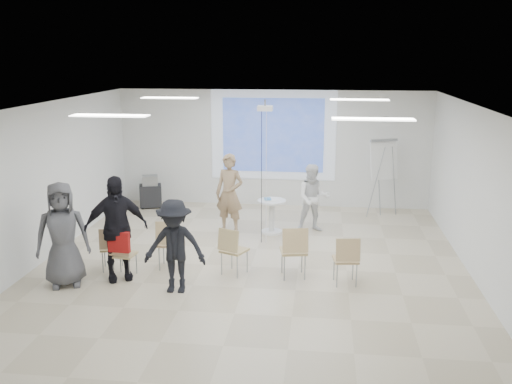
# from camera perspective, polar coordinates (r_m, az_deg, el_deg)

# --- Properties ---
(floor) EXTENTS (8.00, 9.00, 0.10)m
(floor) POSITION_cam_1_polar(r_m,az_deg,el_deg) (10.83, -0.51, -7.71)
(floor) COLOR beige
(floor) RESTS_ON ground
(ceiling) EXTENTS (8.00, 9.00, 0.10)m
(ceiling) POSITION_cam_1_polar(r_m,az_deg,el_deg) (10.11, -0.54, 8.86)
(ceiling) COLOR white
(ceiling) RESTS_ON wall_back
(wall_back) EXTENTS (8.00, 0.10, 3.00)m
(wall_back) POSITION_cam_1_polar(r_m,az_deg,el_deg) (14.80, 1.73, 4.39)
(wall_back) COLOR silver
(wall_back) RESTS_ON floor
(wall_left) EXTENTS (0.10, 9.00, 3.00)m
(wall_left) POSITION_cam_1_polar(r_m,az_deg,el_deg) (11.58, -20.82, 0.83)
(wall_left) COLOR silver
(wall_left) RESTS_ON floor
(wall_right) EXTENTS (0.10, 9.00, 3.00)m
(wall_right) POSITION_cam_1_polar(r_m,az_deg,el_deg) (10.64, 21.65, -0.34)
(wall_right) COLOR silver
(wall_right) RESTS_ON floor
(projection_halo) EXTENTS (3.20, 0.01, 2.30)m
(projection_halo) POSITION_cam_1_polar(r_m,az_deg,el_deg) (14.68, 1.72, 5.70)
(projection_halo) COLOR silver
(projection_halo) RESTS_ON wall_back
(projection_image) EXTENTS (2.60, 0.01, 1.90)m
(projection_image) POSITION_cam_1_polar(r_m,az_deg,el_deg) (14.66, 1.71, 5.69)
(projection_image) COLOR #3655B9
(projection_image) RESTS_ON wall_back
(pedestal_table) EXTENTS (0.74, 0.74, 0.78)m
(pedestal_table) POSITION_cam_1_polar(r_m,az_deg,el_deg) (12.62, 1.57, -2.24)
(pedestal_table) COLOR white
(pedestal_table) RESTS_ON floor
(player_left) EXTENTS (0.84, 0.68, 2.01)m
(player_left) POSITION_cam_1_polar(r_m,az_deg,el_deg) (12.54, -2.68, 0.35)
(player_left) COLOR #A28363
(player_left) RESTS_ON floor
(player_right) EXTENTS (0.87, 0.72, 1.69)m
(player_right) POSITION_cam_1_polar(r_m,az_deg,el_deg) (12.72, 5.75, -0.26)
(player_right) COLOR white
(player_right) RESTS_ON floor
(controller_left) EXTENTS (0.06, 0.11, 0.04)m
(controller_left) POSITION_cam_1_polar(r_m,az_deg,el_deg) (12.68, -1.71, 1.99)
(controller_left) COLOR white
(controller_left) RESTS_ON player_left
(controller_right) EXTENTS (0.05, 0.12, 0.04)m
(controller_right) POSITION_cam_1_polar(r_m,az_deg,el_deg) (12.90, 5.00, 1.30)
(controller_right) COLOR white
(controller_right) RESTS_ON player_right
(chair_far_left) EXTENTS (0.48, 0.51, 0.84)m
(chair_far_left) POSITION_cam_1_polar(r_m,az_deg,el_deg) (10.78, -14.28, -5.17)
(chair_far_left) COLOR tan
(chair_far_left) RESTS_ON floor
(chair_left_mid) EXTENTS (0.42, 0.44, 0.82)m
(chair_left_mid) POSITION_cam_1_polar(r_m,az_deg,el_deg) (10.41, -13.23, -5.85)
(chair_left_mid) COLOR tan
(chair_left_mid) RESTS_ON floor
(chair_left_inner) EXTENTS (0.47, 0.50, 0.95)m
(chair_left_inner) POSITION_cam_1_polar(r_m,az_deg,el_deg) (10.63, -8.66, -4.79)
(chair_left_inner) COLOR tan
(chair_left_inner) RESTS_ON floor
(chair_center) EXTENTS (0.56, 0.58, 0.89)m
(chair_center) POSITION_cam_1_polar(r_m,az_deg,el_deg) (10.25, -2.42, -5.55)
(chair_center) COLOR tan
(chair_center) RESTS_ON floor
(chair_right_inner) EXTENTS (0.53, 0.56, 0.97)m
(chair_right_inner) POSITION_cam_1_polar(r_m,az_deg,el_deg) (10.10, 3.84, -5.60)
(chair_right_inner) COLOR tan
(chair_right_inner) RESTS_ON floor
(chair_right_far) EXTENTS (0.47, 0.50, 0.88)m
(chair_right_far) POSITION_cam_1_polar(r_m,az_deg,el_deg) (9.92, 9.04, -6.41)
(chair_right_far) COLOR tan
(chair_right_far) RESTS_ON floor
(red_jacket) EXTENTS (0.39, 0.12, 0.37)m
(red_jacket) POSITION_cam_1_polar(r_m,az_deg,el_deg) (10.20, -13.55, -4.88)
(red_jacket) COLOR #A61614
(red_jacket) RESTS_ON chair_left_mid
(laptop) EXTENTS (0.36, 0.27, 0.03)m
(laptop) POSITION_cam_1_polar(r_m,az_deg,el_deg) (10.74, -8.52, -4.88)
(laptop) COLOR black
(laptop) RESTS_ON chair_left_inner
(audience_left) EXTENTS (1.45, 1.24, 2.15)m
(audience_left) POSITION_cam_1_polar(r_m,az_deg,el_deg) (10.21, -13.88, -2.80)
(audience_left) COLOR black
(audience_left) RESTS_ON floor
(audience_mid) EXTENTS (1.18, 0.66, 1.81)m
(audience_mid) POSITION_cam_1_polar(r_m,az_deg,el_deg) (9.53, -8.15, -4.79)
(audience_mid) COLOR black
(audience_mid) RESTS_ON floor
(audience_outer) EXTENTS (1.17, 1.00, 2.04)m
(audience_outer) POSITION_cam_1_polar(r_m,az_deg,el_deg) (10.21, -18.83, -3.47)
(audience_outer) COLOR #55555A
(audience_outer) RESTS_ON floor
(flipchart_easel) EXTENTS (0.77, 0.61, 1.90)m
(flipchart_easel) POSITION_cam_1_polar(r_m,az_deg,el_deg) (14.04, 12.64, 3.14)
(flipchart_easel) COLOR #97999F
(flipchart_easel) RESTS_ON floor
(av_cart) EXTENTS (0.66, 0.59, 0.83)m
(av_cart) POSITION_cam_1_polar(r_m,az_deg,el_deg) (14.99, -10.50, -0.07)
(av_cart) COLOR black
(av_cart) RESTS_ON floor
(ceiling_projector) EXTENTS (0.30, 0.25, 3.00)m
(ceiling_projector) POSITION_cam_1_polar(r_m,az_deg,el_deg) (11.61, 0.90, 7.72)
(ceiling_projector) COLOR white
(ceiling_projector) RESTS_ON ceiling
(fluor_panel_nw) EXTENTS (1.20, 0.30, 0.02)m
(fluor_panel_nw) POSITION_cam_1_polar(r_m,az_deg,el_deg) (12.47, -8.62, 9.29)
(fluor_panel_nw) COLOR white
(fluor_panel_nw) RESTS_ON ceiling
(fluor_panel_ne) EXTENTS (1.20, 0.30, 0.02)m
(fluor_panel_ne) POSITION_cam_1_polar(r_m,az_deg,el_deg) (12.05, 10.31, 9.07)
(fluor_panel_ne) COLOR white
(fluor_panel_ne) RESTS_ON ceiling
(fluor_panel_sw) EXTENTS (1.20, 0.30, 0.02)m
(fluor_panel_sw) POSITION_cam_1_polar(r_m,az_deg,el_deg) (9.15, -14.41, 7.41)
(fluor_panel_sw) COLOR white
(fluor_panel_sw) RESTS_ON ceiling
(fluor_panel_se) EXTENTS (1.20, 0.30, 0.02)m
(fluor_panel_se) POSITION_cam_1_polar(r_m,az_deg,el_deg) (8.57, 11.62, 7.15)
(fluor_panel_se) COLOR white
(fluor_panel_se) RESTS_ON ceiling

